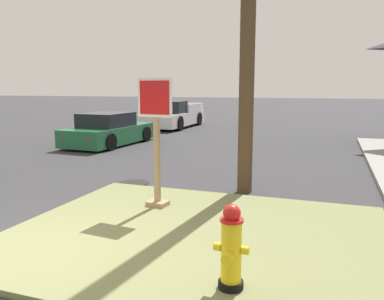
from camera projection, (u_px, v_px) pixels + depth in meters
ground_plane at (23, 257)px, 5.17m from camera, size 160.00×160.00×0.00m
grass_corner_patch at (196, 235)px, 5.82m from camera, size 5.52×4.56×0.08m
fire_hydrant at (231, 249)px, 4.14m from camera, size 0.38×0.34×0.93m
stop_sign at (156, 146)px, 6.97m from camera, size 0.68×0.31×2.30m
manhole_cover at (134, 183)px, 9.13m from camera, size 0.70×0.70×0.02m
parked_sedan_green at (109, 131)px, 15.20m from camera, size 2.04×4.23×1.25m
pickup_truck_white at (173, 116)px, 21.75m from camera, size 2.18×5.26×1.48m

